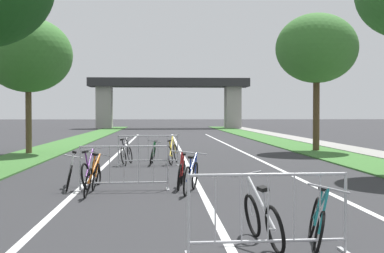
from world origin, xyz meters
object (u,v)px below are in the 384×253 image
(bicycle_teal_0, at_px, (317,221))
(tree_right_maple_mid, at_px, (317,49))
(crowd_barrier_nearest, at_px, (268,215))
(tree_left_oak_mid, at_px, (28,55))
(bicycle_red_9, at_px, (181,173))
(bicycle_blue_1, at_px, (191,176))
(bicycle_purple_4, at_px, (91,173))
(bicycle_silver_3, at_px, (262,220))
(bicycle_yellow_6, at_px, (173,153))
(bicycle_black_5, at_px, (126,154))
(crowd_barrier_second, at_px, (124,168))
(crowd_barrier_third, at_px, (148,151))
(bicycle_green_7, at_px, (153,154))
(bicycle_orange_8, at_px, (92,178))
(bicycle_white_2, at_px, (70,174))

(bicycle_teal_0, bearing_deg, tree_right_maple_mid, -93.36)
(crowd_barrier_nearest, height_order, bicycle_teal_0, crowd_barrier_nearest)
(tree_left_oak_mid, xyz_separation_m, bicycle_red_9, (6.32, -10.76, -4.01))
(bicycle_blue_1, xyz_separation_m, bicycle_purple_4, (-2.38, 0.96, -0.01))
(bicycle_red_9, bearing_deg, bicycle_silver_3, 105.53)
(bicycle_blue_1, relative_size, bicycle_yellow_6, 0.96)
(bicycle_black_5, bearing_deg, tree_left_oak_mid, 141.43)
(crowd_barrier_nearest, bearing_deg, bicycle_teal_0, 25.44)
(crowd_barrier_second, xyz_separation_m, bicycle_teal_0, (2.96, -5.41, -0.16))
(crowd_barrier_nearest, relative_size, crowd_barrier_third, 1.01)
(bicycle_purple_4, relative_size, bicycle_green_7, 1.03)
(bicycle_orange_8, bearing_deg, bicycle_blue_1, 5.33)
(crowd_barrier_nearest, bearing_deg, bicycle_orange_8, 119.18)
(bicycle_teal_0, distance_m, bicycle_green_7, 11.80)
(bicycle_green_7, bearing_deg, bicycle_silver_3, 101.95)
(bicycle_orange_8, bearing_deg, bicycle_red_9, 28.29)
(tree_right_maple_mid, distance_m, crowd_barrier_third, 11.01)
(bicycle_silver_3, bearing_deg, tree_right_maple_mid, 63.82)
(bicycle_black_5, bearing_deg, bicycle_white_2, -90.84)
(crowd_barrier_second, xyz_separation_m, bicycle_silver_3, (2.25, -5.28, -0.16))
(bicycle_blue_1, height_order, bicycle_orange_8, bicycle_orange_8)
(bicycle_green_7, bearing_deg, tree_left_oak_mid, -38.59)
(tree_left_oak_mid, distance_m, bicycle_silver_3, 18.41)
(tree_right_maple_mid, distance_m, bicycle_black_5, 11.41)
(bicycle_purple_4, relative_size, bicycle_red_9, 0.96)
(bicycle_white_2, xyz_separation_m, bicycle_green_7, (1.90, 5.73, 0.00))
(bicycle_silver_3, distance_m, bicycle_purple_4, 6.55)
(tree_right_maple_mid, distance_m, bicycle_green_7, 10.75)
(crowd_barrier_third, bearing_deg, bicycle_orange_8, -99.63)
(bicycle_yellow_6, height_order, bicycle_red_9, bicycle_yellow_6)
(tree_left_oak_mid, bearing_deg, bicycle_red_9, -59.56)
(crowd_barrier_nearest, height_order, crowd_barrier_third, same)
(crowd_barrier_second, xyz_separation_m, bicycle_red_9, (1.36, 0.41, -0.17))
(crowd_barrier_nearest, relative_size, bicycle_purple_4, 1.31)
(crowd_barrier_nearest, bearing_deg, bicycle_red_9, 97.99)
(tree_right_maple_mid, xyz_separation_m, bicycle_red_9, (-6.86, -11.80, -4.51))
(bicycle_silver_3, height_order, bicycle_red_9, bicycle_silver_3)
(bicycle_black_5, relative_size, bicycle_orange_8, 0.95)
(crowd_barrier_nearest, bearing_deg, bicycle_white_2, 119.90)
(bicycle_purple_4, bearing_deg, bicycle_green_7, 83.93)
(crowd_barrier_second, distance_m, bicycle_yellow_6, 6.47)
(bicycle_white_2, bearing_deg, bicycle_blue_1, 153.94)
(crowd_barrier_second, height_order, bicycle_yellow_6, crowd_barrier_second)
(bicycle_silver_3, bearing_deg, bicycle_white_2, 114.79)
(crowd_barrier_second, relative_size, crowd_barrier_third, 1.00)
(bicycle_blue_1, distance_m, bicycle_red_9, 0.89)
(tree_left_oak_mid, relative_size, tree_right_maple_mid, 0.92)
(crowd_barrier_second, xyz_separation_m, bicycle_green_7, (0.57, 6.15, -0.16))
(crowd_barrier_third, height_order, bicycle_blue_1, crowd_barrier_third)
(tree_left_oak_mid, height_order, bicycle_blue_1, tree_left_oak_mid)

